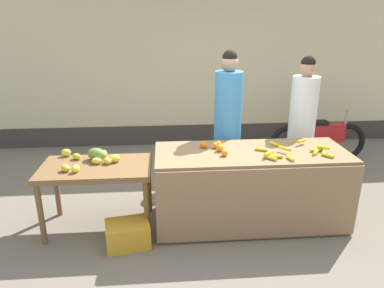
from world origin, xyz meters
TOP-DOWN VIEW (x-y plane):
  - ground_plane at (0.00, 0.00)m, footprint 24.00×24.00m
  - market_wall_back at (0.00, 2.89)m, footprint 9.65×0.23m
  - fruit_stall_counter at (0.43, -0.01)m, footprint 2.12×0.84m
  - side_table_wooden at (-1.27, 0.00)m, footprint 1.18×0.68m
  - banana_bunch_pile at (0.85, -0.11)m, footprint 0.80×0.58m
  - orange_pile at (0.04, 0.07)m, footprint 0.27×0.34m
  - mango_papaya_pile at (-1.32, 0.12)m, footprint 0.71×0.57m
  - vendor_woman_blue_shirt at (0.27, 0.65)m, footprint 0.34×0.34m
  - vendor_woman_white_shirt at (1.27, 0.74)m, footprint 0.34×0.34m
  - parked_motorcycle at (1.95, 1.67)m, footprint 1.60×0.18m
  - produce_crate at (-0.93, -0.39)m, footprint 0.49×0.39m
  - produce_sack at (-0.43, 0.81)m, footprint 0.46×0.43m

SIDE VIEW (x-z plane):
  - ground_plane at x=0.00m, z-range 0.00..0.00m
  - produce_crate at x=-0.93m, z-range 0.00..0.26m
  - produce_sack at x=-0.43m, z-range 0.00..0.56m
  - parked_motorcycle at x=1.95m, z-range -0.04..0.84m
  - fruit_stall_counter at x=0.43m, z-range 0.00..0.86m
  - side_table_wooden at x=-1.27m, z-range 0.28..1.03m
  - mango_papaya_pile at x=-1.32m, z-range 0.73..0.87m
  - banana_bunch_pile at x=0.85m, z-range 0.85..0.92m
  - orange_pile at x=0.04m, z-range 0.86..0.94m
  - vendor_woman_white_shirt at x=1.27m, z-range 0.01..1.82m
  - vendor_woman_blue_shirt at x=0.27m, z-range 0.01..1.91m
  - market_wall_back at x=0.00m, z-range -0.03..2.91m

